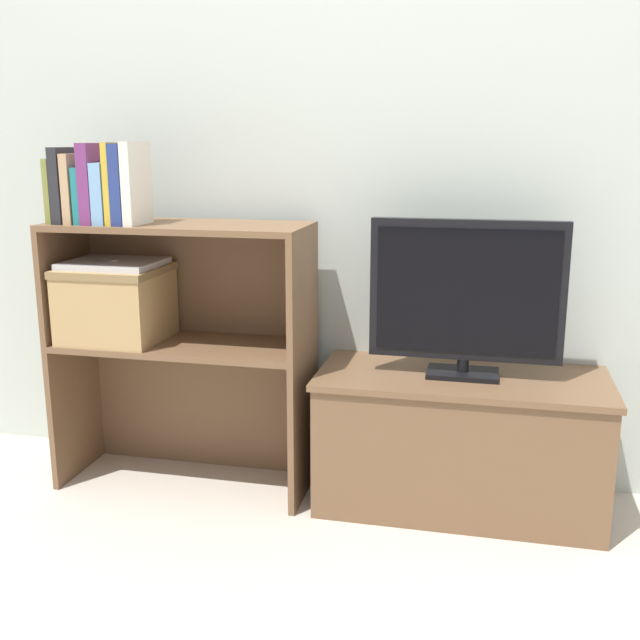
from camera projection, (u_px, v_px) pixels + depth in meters
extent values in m
plane|color=#BCB2A3|center=(308.00, 518.00, 2.34)|extent=(16.00, 16.00, 0.00)
cube|color=#B2BCB2|center=(338.00, 126.00, 2.48)|extent=(10.00, 0.05, 2.40)
cube|color=brown|center=(459.00, 444.00, 2.39)|extent=(0.88, 0.40, 0.42)
cube|color=brown|center=(462.00, 379.00, 2.34)|extent=(0.90, 0.42, 0.02)
cube|color=black|center=(463.00, 373.00, 2.33)|extent=(0.22, 0.14, 0.02)
cylinder|color=black|center=(463.00, 365.00, 2.33)|extent=(0.04, 0.04, 0.04)
cube|color=black|center=(466.00, 290.00, 2.27)|extent=(0.59, 0.03, 0.43)
cube|color=black|center=(466.00, 292.00, 2.25)|extent=(0.54, 0.00, 0.38)
cube|color=brown|center=(77.00, 403.00, 2.64)|extent=(0.02, 0.34, 0.50)
cube|color=brown|center=(304.00, 422.00, 2.46)|extent=(0.02, 0.34, 0.50)
cube|color=brown|center=(203.00, 398.00, 2.70)|extent=(0.81, 0.02, 0.50)
cube|color=brown|center=(183.00, 344.00, 2.49)|extent=(0.81, 0.34, 0.02)
cube|color=brown|center=(67.00, 279.00, 2.53)|extent=(0.02, 0.34, 0.39)
cube|color=brown|center=(303.00, 289.00, 2.35)|extent=(0.02, 0.34, 0.39)
cube|color=brown|center=(199.00, 275.00, 2.59)|extent=(0.81, 0.02, 0.39)
cube|color=brown|center=(178.00, 226.00, 2.40)|extent=(0.81, 0.34, 0.02)
cube|color=olive|center=(57.00, 191.00, 2.40)|extent=(0.02, 0.13, 0.20)
cube|color=#232328|center=(66.00, 185.00, 2.39)|extent=(0.03, 0.15, 0.24)
cube|color=tan|center=(77.00, 189.00, 2.38)|extent=(0.03, 0.15, 0.22)
cube|color=#1E7075|center=(86.00, 195.00, 2.38)|extent=(0.02, 0.14, 0.18)
cube|color=#6B2D66|center=(95.00, 184.00, 2.36)|extent=(0.04, 0.16, 0.25)
cube|color=#709ECC|center=(108.00, 193.00, 2.36)|extent=(0.04, 0.16, 0.19)
cube|color=gold|center=(117.00, 184.00, 2.35)|extent=(0.02, 0.15, 0.25)
cube|color=navy|center=(126.00, 184.00, 2.34)|extent=(0.04, 0.15, 0.25)
cube|color=silver|center=(137.00, 184.00, 2.33)|extent=(0.03, 0.16, 0.26)
cube|color=tan|center=(116.00, 303.00, 2.50)|extent=(0.31, 0.30, 0.25)
cube|color=olive|center=(114.00, 270.00, 2.47)|extent=(0.32, 0.30, 0.02)
cube|color=#BCBCC1|center=(114.00, 263.00, 2.47)|extent=(0.30, 0.25, 0.02)
cylinder|color=#99999E|center=(114.00, 260.00, 2.46)|extent=(0.02, 0.02, 0.00)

